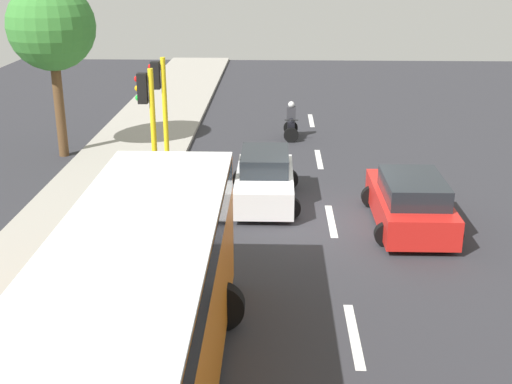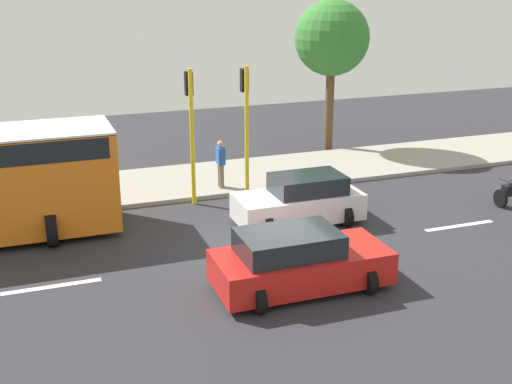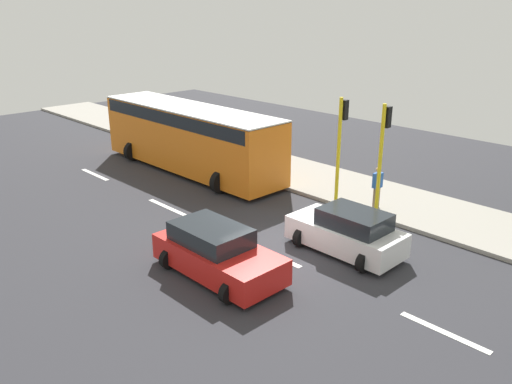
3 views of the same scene
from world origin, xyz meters
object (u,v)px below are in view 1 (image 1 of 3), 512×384
at_px(pedestrian_near_signal, 131,182).
at_px(traffic_light_corner, 150,130).
at_px(motorcycle, 291,123).
at_px(street_tree_center, 51,28).
at_px(car_red, 410,202).
at_px(city_bus, 123,345).
at_px(traffic_light_midblock, 162,113).
at_px(car_white, 265,180).

distance_m(pedestrian_near_signal, traffic_light_corner, 2.41).
height_order(pedestrian_near_signal, traffic_light_corner, traffic_light_corner).
bearing_deg(pedestrian_near_signal, traffic_light_corner, 125.01).
distance_m(motorcycle, street_tree_center, 9.90).
bearing_deg(motorcycle, pedestrian_near_signal, 61.74).
distance_m(car_red, pedestrian_near_signal, 7.86).
xyz_separation_m(city_bus, street_tree_center, (5.79, -15.51, 2.87)).
relative_size(motorcycle, traffic_light_corner, 0.34).
height_order(car_red, traffic_light_midblock, traffic_light_midblock).
height_order(car_white, city_bus, city_bus).
distance_m(pedestrian_near_signal, street_tree_center, 8.06).
relative_size(car_white, traffic_light_corner, 0.86).
bearing_deg(car_red, traffic_light_corner, 6.56).
bearing_deg(street_tree_center, motorcycle, -162.31).
distance_m(car_red, car_white, 4.45).
xyz_separation_m(pedestrian_near_signal, traffic_light_midblock, (-0.87, -0.64, 1.87)).
distance_m(motorcycle, traffic_light_corner, 10.99).
xyz_separation_m(traffic_light_midblock, street_tree_center, (4.74, -5.42, 1.79)).
xyz_separation_m(car_white, street_tree_center, (7.65, -4.67, 4.01)).
height_order(car_white, street_tree_center, street_tree_center).
distance_m(pedestrian_near_signal, traffic_light_midblock, 2.16).
bearing_deg(city_bus, traffic_light_corner, -82.69).
height_order(car_red, traffic_light_corner, traffic_light_corner).
xyz_separation_m(motorcycle, street_tree_center, (8.60, 2.74, 4.08)).
height_order(city_bus, motorcycle, city_bus).
relative_size(motorcycle, pedestrian_near_signal, 0.91).
xyz_separation_m(car_red, car_white, (4.06, -1.82, -0.00)).
relative_size(car_red, motorcycle, 2.80).
relative_size(traffic_light_midblock, street_tree_center, 0.71).
bearing_deg(traffic_light_midblock, pedestrian_near_signal, 36.23).
relative_size(car_white, traffic_light_midblock, 0.86).
distance_m(traffic_light_corner, street_tree_center, 8.88).
height_order(motorcycle, traffic_light_corner, traffic_light_corner).
relative_size(car_red, traffic_light_corner, 0.95).
bearing_deg(motorcycle, traffic_light_corner, 68.98).
relative_size(city_bus, traffic_light_midblock, 2.44).
bearing_deg(car_red, traffic_light_midblock, -8.78).
bearing_deg(car_white, city_bus, 80.26).
distance_m(motorcycle, pedestrian_near_signal, 10.00).
bearing_deg(traffic_light_midblock, car_red, 171.22).
distance_m(car_white, traffic_light_midblock, 3.74).
xyz_separation_m(motorcycle, traffic_light_midblock, (3.86, 8.16, 2.29)).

